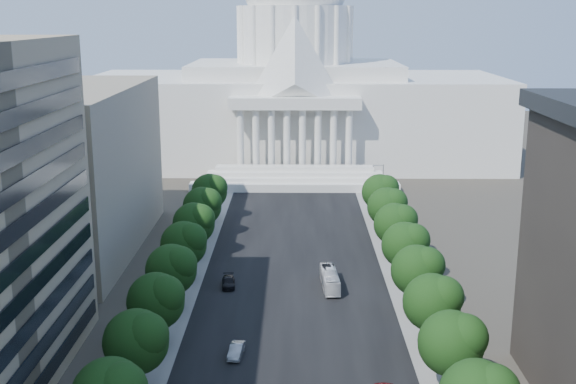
{
  "coord_description": "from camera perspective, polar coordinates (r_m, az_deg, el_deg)",
  "views": [
    {
      "loc": [
        0.21,
        -27.78,
        42.55
      ],
      "look_at": [
        -0.92,
        80.23,
        15.92
      ],
      "focal_mm": 45.0,
      "sensor_mm": 36.0,
      "label": 1
    }
  ],
  "objects": [
    {
      "name": "road_asphalt",
      "position": [
        125.23,
        0.47,
        -6.01
      ],
      "size": [
        30.0,
        260.0,
        0.01
      ],
      "primitive_type": "cube",
      "color": "black",
      "rests_on": "ground"
    },
    {
      "name": "sidewalk_left",
      "position": [
        126.7,
        -8.2,
        -5.92
      ],
      "size": [
        8.0,
        260.0,
        0.02
      ],
      "primitive_type": "cube",
      "color": "gray",
      "rests_on": "ground"
    },
    {
      "name": "sidewalk_right",
      "position": [
        126.63,
        9.15,
        -5.97
      ],
      "size": [
        8.0,
        260.0,
        0.02
      ],
      "primitive_type": "cube",
      "color": "gray",
      "rests_on": "ground"
    },
    {
      "name": "capitol",
      "position": [
        213.87,
        0.55,
        7.8
      ],
      "size": [
        120.0,
        56.0,
        73.0
      ],
      "color": "white",
      "rests_on": "ground"
    },
    {
      "name": "office_block_left_far",
      "position": [
        139.33,
        -19.66,
        1.63
      ],
      "size": [
        38.0,
        52.0,
        30.0
      ],
      "primitive_type": "cube",
      "color": "gray",
      "rests_on": "ground"
    },
    {
      "name": "tree_l_d",
      "position": [
        85.65,
        -11.74,
        -11.39
      ],
      "size": [
        7.79,
        7.6,
        9.97
      ],
      "color": "#33261C",
      "rests_on": "ground"
    },
    {
      "name": "tree_l_e",
      "position": [
        96.41,
        -10.24,
        -8.37
      ],
      "size": [
        7.79,
        7.6,
        9.97
      ],
      "color": "#33261C",
      "rests_on": "ground"
    },
    {
      "name": "tree_l_f",
      "position": [
        107.43,
        -9.06,
        -5.96
      ],
      "size": [
        7.79,
        7.6,
        9.97
      ],
      "color": "#33261C",
      "rests_on": "ground"
    },
    {
      "name": "tree_l_g",
      "position": [
        118.64,
        -8.11,
        -4.01
      ],
      "size": [
        7.79,
        7.6,
        9.97
      ],
      "color": "#33261C",
      "rests_on": "ground"
    },
    {
      "name": "tree_l_h",
      "position": [
        129.99,
        -7.33,
        -2.39
      ],
      "size": [
        7.79,
        7.6,
        9.97
      ],
      "color": "#33261C",
      "rests_on": "ground"
    },
    {
      "name": "tree_l_i",
      "position": [
        141.45,
        -6.68,
        -1.03
      ],
      "size": [
        7.79,
        7.6,
        9.97
      ],
      "color": "#33261C",
      "rests_on": "ground"
    },
    {
      "name": "tree_l_j",
      "position": [
        152.99,
        -6.12,
        0.12
      ],
      "size": [
        7.79,
        7.6,
        9.97
      ],
      "color": "#33261C",
      "rests_on": "ground"
    },
    {
      "name": "tree_r_d",
      "position": [
        85.7,
        13.02,
        -11.44
      ],
      "size": [
        7.79,
        7.6,
        9.97
      ],
      "color": "#33261C",
      "rests_on": "ground"
    },
    {
      "name": "tree_r_e",
      "position": [
        96.45,
        11.51,
        -8.42
      ],
      "size": [
        7.79,
        7.6,
        9.97
      ],
      "color": "#33261C",
      "rests_on": "ground"
    },
    {
      "name": "tree_r_f",
      "position": [
        107.47,
        10.33,
        -6.01
      ],
      "size": [
        7.79,
        7.6,
        9.97
      ],
      "color": "#33261C",
      "rests_on": "ground"
    },
    {
      "name": "tree_r_g",
      "position": [
        118.68,
        9.38,
        -4.05
      ],
      "size": [
        7.79,
        7.6,
        9.97
      ],
      "color": "#33261C",
      "rests_on": "ground"
    },
    {
      "name": "tree_r_h",
      "position": [
        130.02,
        8.6,
        -2.43
      ],
      "size": [
        7.79,
        7.6,
        9.97
      ],
      "color": "#33261C",
      "rests_on": "ground"
    },
    {
      "name": "tree_r_i",
      "position": [
        141.48,
        7.95,
        -1.07
      ],
      "size": [
        7.79,
        7.6,
        9.97
      ],
      "color": "#33261C",
      "rests_on": "ground"
    },
    {
      "name": "tree_r_j",
      "position": [
        153.02,
        7.39,
        0.09
      ],
      "size": [
        7.79,
        7.6,
        9.97
      ],
      "color": "#33261C",
      "rests_on": "ground"
    },
    {
      "name": "streetlight_c",
      "position": [
        97.17,
        12.39,
        -8.7
      ],
      "size": [
        2.61,
        0.44,
        9.0
      ],
      "color": "gray",
      "rests_on": "ground"
    },
    {
      "name": "streetlight_d",
      "position": [
        120.24,
        10.03,
        -4.16
      ],
      "size": [
        2.61,
        0.44,
        9.0
      ],
      "color": "gray",
      "rests_on": "ground"
    },
    {
      "name": "streetlight_e",
      "position": [
        143.95,
        8.45,
        -1.09
      ],
      "size": [
        2.61,
        0.44,
        9.0
      ],
      "color": "gray",
      "rests_on": "ground"
    },
    {
      "name": "streetlight_f",
      "position": [
        168.03,
        7.32,
        1.11
      ],
      "size": [
        2.61,
        0.44,
        9.0
      ],
      "color": "gray",
      "rests_on": "ground"
    },
    {
      "name": "car_silver",
      "position": [
        94.64,
        -4.11,
        -12.39
      ],
      "size": [
        2.1,
        4.79,
        1.53
      ],
      "primitive_type": "imported",
      "rotation": [
        0.0,
        0.0,
        -0.11
      ],
      "color": "#9A9CA1",
      "rests_on": "ground"
    },
    {
      "name": "car_dark_b",
      "position": [
        117.12,
        -4.73,
        -7.12
      ],
      "size": [
        2.48,
        5.23,
        1.47
      ],
      "primitive_type": "imported",
      "rotation": [
        0.0,
        0.0,
        0.08
      ],
      "color": "black",
      "rests_on": "ground"
    },
    {
      "name": "city_bus",
      "position": [
        116.23,
        3.32,
        -6.9
      ],
      "size": [
        2.97,
        10.29,
        2.83
      ],
      "primitive_type": "imported",
      "rotation": [
        0.0,
        0.0,
        0.06
      ],
      "color": "silver",
      "rests_on": "ground"
    }
  ]
}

